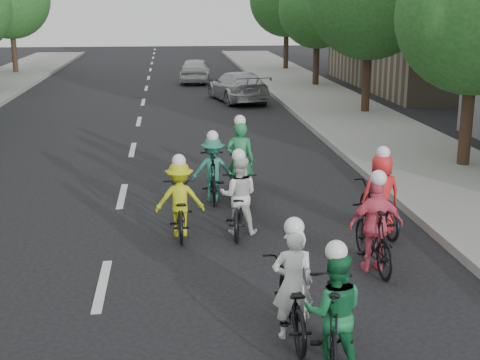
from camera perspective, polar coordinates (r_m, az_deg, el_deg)
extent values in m
plane|color=black|center=(10.75, -11.67, -8.80)|extent=(120.00, 120.00, 0.00)
cube|color=gray|center=(21.39, 12.79, 3.21)|extent=(4.00, 80.00, 0.15)
cube|color=#999993|center=(20.84, 7.70, 3.19)|extent=(0.18, 80.00, 0.18)
cube|color=gray|center=(36.95, 18.14, 13.75)|extent=(10.00, 14.00, 8.00)
cylinder|color=black|center=(43.91, -18.69, 10.16)|extent=(0.32, 0.32, 2.48)
cylinder|color=black|center=(18.40, 18.72, 4.30)|extent=(0.32, 0.32, 2.27)
sphere|color=#1C561F|center=(18.13, 19.48, 13.15)|extent=(4.00, 4.00, 4.00)
cylinder|color=black|center=(26.72, 10.72, 8.13)|extent=(0.32, 0.32, 2.48)
cylinder|color=black|center=(35.40, 6.50, 9.71)|extent=(0.32, 0.32, 2.27)
sphere|color=#1C561F|center=(35.26, 6.64, 14.31)|extent=(4.00, 4.00, 4.00)
cylinder|color=black|center=(44.19, 3.94, 10.92)|extent=(0.32, 0.32, 2.48)
imported|color=black|center=(8.94, 4.38, -10.20)|extent=(0.65, 1.82, 0.96)
imported|color=white|center=(8.74, 4.54, -8.83)|extent=(0.55, 0.36, 1.51)
sphere|color=white|center=(8.46, 4.64, -4.03)|extent=(0.26, 0.26, 0.26)
imported|color=black|center=(8.24, 7.80, -12.03)|extent=(0.85, 1.90, 1.10)
imported|color=#186F3C|center=(8.07, 8.02, -11.12)|extent=(0.82, 0.69, 1.49)
sphere|color=white|center=(7.77, 8.23, -6.03)|extent=(0.26, 0.26, 0.26)
imported|color=black|center=(12.71, -5.15, -2.56)|extent=(0.63, 1.78, 0.93)
imported|color=#C0C916|center=(12.55, -5.16, -1.62)|extent=(0.92, 0.53, 1.42)
sphere|color=white|center=(12.36, -5.24, 1.63)|extent=(0.26, 0.26, 0.26)
imported|color=black|center=(11.23, 11.31, -4.80)|extent=(0.56, 1.80, 1.08)
imported|color=#F45674|center=(11.06, 11.53, -3.81)|extent=(0.92, 0.41, 1.55)
sphere|color=white|center=(10.84, 11.74, 0.18)|extent=(0.26, 0.26, 0.26)
imported|color=black|center=(13.07, 11.72, -2.30)|extent=(0.82, 1.86, 0.95)
imported|color=red|center=(12.90, 11.93, -1.15)|extent=(0.80, 0.57, 1.55)
sphere|color=white|center=(12.70, 12.12, 2.29)|extent=(0.26, 0.26, 0.26)
imported|color=black|center=(15.01, -0.05, 0.34)|extent=(0.67, 1.69, 0.99)
imported|color=#238146|center=(14.83, -0.01, 1.66)|extent=(0.69, 0.50, 1.75)
sphere|color=white|center=(14.65, -0.01, 5.07)|extent=(0.26, 0.26, 0.26)
imported|color=black|center=(12.78, -0.15, -2.22)|extent=(0.97, 2.01, 1.01)
imported|color=white|center=(12.61, -0.11, -1.30)|extent=(0.81, 0.68, 1.50)
sphere|color=white|center=(12.42, -0.11, 2.10)|extent=(0.26, 0.26, 0.26)
imported|color=black|center=(14.85, -2.35, 0.34)|extent=(0.54, 1.80, 1.07)
imported|color=#277661|center=(14.71, -2.33, 0.92)|extent=(0.94, 0.55, 1.44)
sphere|color=white|center=(14.55, -2.36, 3.74)|extent=(0.26, 0.26, 0.26)
imported|color=#AEADB2|center=(29.98, -0.20, 7.98)|extent=(2.73, 4.87, 1.33)
imported|color=silver|center=(37.36, -3.84, 9.33)|extent=(1.94, 4.10, 1.35)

